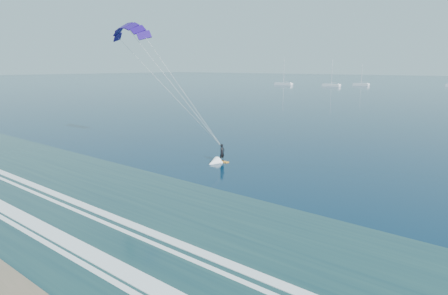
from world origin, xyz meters
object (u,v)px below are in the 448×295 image
at_px(sailboat_0, 284,84).
at_px(sailboat_1, 361,84).
at_px(kitesurfer_rig, 169,81).
at_px(sailboat_7, 331,85).

distance_m(sailboat_0, sailboat_1, 39.92).
height_order(kitesurfer_rig, sailboat_7, kitesurfer_rig).
distance_m(sailboat_0, sailboat_7, 25.97).
relative_size(kitesurfer_rig, sailboat_1, 1.59).
relative_size(sailboat_0, sailboat_1, 1.23).
bearing_deg(sailboat_1, sailboat_0, -149.12).
bearing_deg(sailboat_0, sailboat_1, 30.88).
distance_m(kitesurfer_rig, sailboat_0, 174.49).
bearing_deg(sailboat_1, sailboat_7, -116.33).
relative_size(kitesurfer_rig, sailboat_0, 1.29).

